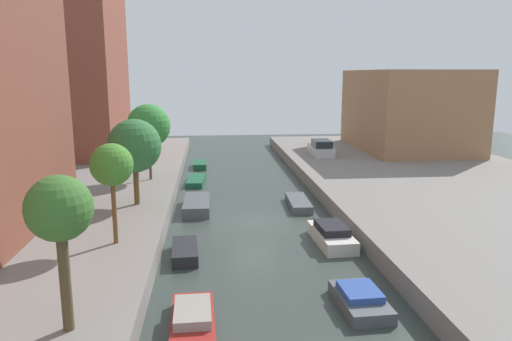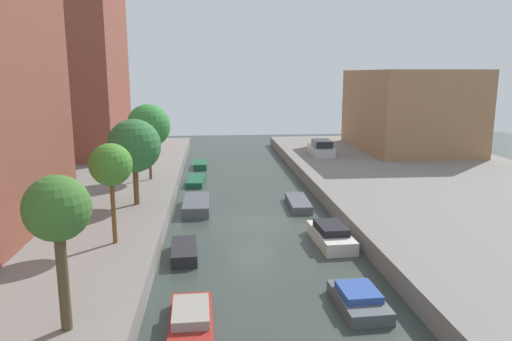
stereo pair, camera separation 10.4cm
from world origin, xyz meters
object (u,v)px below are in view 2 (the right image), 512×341
(moored_boat_right_2, at_px, (331,235))
(moored_boat_left_4, at_px, (196,181))
(street_tree_2, at_px, (134,146))
(moored_boat_left_3, at_px, (197,205))
(street_tree_3, at_px, (149,126))
(moored_boat_right_1, at_px, (359,300))
(street_tree_1, at_px, (111,165))
(parked_car, at_px, (321,149))
(low_block_right, at_px, (408,110))
(moored_boat_left_1, at_px, (191,320))
(moored_boat_left_5, at_px, (200,165))
(moored_boat_right_3, at_px, (298,203))
(apartment_tower_far, at_px, (63,38))
(street_tree_0, at_px, (57,212))
(moored_boat_left_2, at_px, (184,251))

(moored_boat_right_2, bearing_deg, moored_boat_left_4, 116.47)
(street_tree_2, bearing_deg, moored_boat_left_3, 28.34)
(moored_boat_right_2, bearing_deg, street_tree_2, 154.29)
(street_tree_3, xyz_separation_m, moored_boat_right_1, (9.98, -19.18, -4.66))
(street_tree_1, distance_m, parked_car, 27.97)
(low_block_right, bearing_deg, moored_boat_left_1, -122.93)
(street_tree_2, xyz_separation_m, moored_boat_left_3, (3.50, 1.89, -4.19))
(moored_boat_left_5, bearing_deg, low_block_right, 8.67)
(moored_boat_left_5, distance_m, moored_boat_right_2, 22.65)
(moored_boat_right_2, bearing_deg, moored_boat_left_1, -130.90)
(street_tree_2, relative_size, moored_boat_left_5, 1.68)
(street_tree_2, xyz_separation_m, parked_car, (15.13, 16.52, -2.91))
(moored_boat_right_1, bearing_deg, moored_boat_left_3, 114.76)
(moored_boat_right_3, bearing_deg, moored_boat_left_1, -113.28)
(apartment_tower_far, height_order, street_tree_0, apartment_tower_far)
(parked_car, height_order, moored_boat_right_3, parked_car)
(street_tree_2, height_order, moored_boat_left_4, street_tree_2)
(street_tree_2, xyz_separation_m, moored_boat_right_3, (10.26, 2.04, -4.29))
(moored_boat_left_5, bearing_deg, moored_boat_left_2, -90.86)
(street_tree_1, bearing_deg, moored_boat_left_3, 68.04)
(street_tree_1, bearing_deg, low_block_right, 46.64)
(moored_boat_right_2, bearing_deg, moored_boat_right_3, 93.27)
(moored_boat_right_3, bearing_deg, moored_boat_left_5, 115.42)
(street_tree_0, height_order, street_tree_1, street_tree_0)
(moored_boat_left_2, height_order, moored_boat_right_3, moored_boat_left_2)
(street_tree_0, height_order, moored_boat_right_3, street_tree_0)
(low_block_right, height_order, moored_boat_left_4, low_block_right)
(street_tree_2, distance_m, moored_boat_left_4, 11.12)
(street_tree_1, height_order, street_tree_3, street_tree_3)
(street_tree_3, relative_size, moored_boat_left_5, 1.83)
(street_tree_0, relative_size, moored_boat_left_1, 1.27)
(low_block_right, xyz_separation_m, street_tree_3, (-24.94, -12.58, -0.07))
(moored_boat_right_3, bearing_deg, street_tree_3, 154.08)
(moored_boat_left_2, height_order, moored_boat_left_5, moored_boat_left_2)
(street_tree_3, distance_m, moored_boat_left_1, 21.05)
(street_tree_0, distance_m, moored_boat_right_1, 11.18)
(moored_boat_left_1, bearing_deg, moored_boat_left_4, 91.10)
(moored_boat_left_3, relative_size, moored_boat_right_2, 1.06)
(parked_car, bearing_deg, moored_boat_right_2, -101.65)
(moored_boat_left_1, bearing_deg, street_tree_3, 100.42)
(low_block_right, relative_size, moored_boat_right_2, 3.50)
(moored_boat_right_3, bearing_deg, moored_boat_right_2, -86.73)
(moored_boat_left_4, bearing_deg, moored_boat_right_1, -72.95)
(street_tree_2, relative_size, moored_boat_right_2, 1.24)
(parked_car, bearing_deg, street_tree_0, -115.97)
(parked_car, xyz_separation_m, moored_boat_left_3, (-11.63, -14.63, -1.28))
(moored_boat_left_2, bearing_deg, parked_car, 62.32)
(street_tree_2, bearing_deg, moored_boat_left_1, -74.25)
(moored_boat_left_4, relative_size, moored_boat_right_1, 1.27)
(street_tree_1, xyz_separation_m, moored_boat_left_3, (3.50, 8.69, -4.31))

